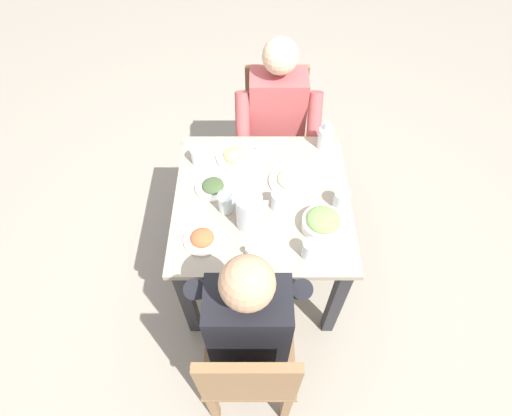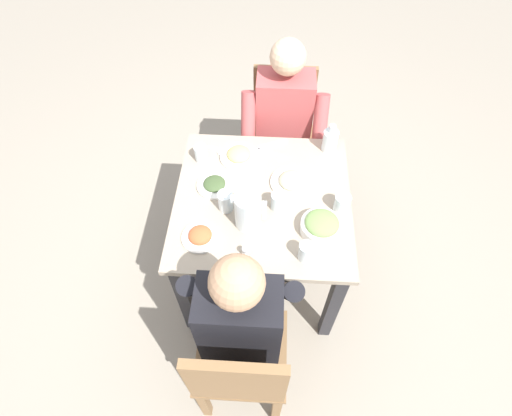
{
  "view_description": "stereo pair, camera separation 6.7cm",
  "coord_description": "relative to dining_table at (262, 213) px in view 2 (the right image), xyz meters",
  "views": [
    {
      "loc": [
        -0.03,
        -1.22,
        2.28
      ],
      "look_at": [
        -0.03,
        -0.05,
        0.71
      ],
      "focal_mm": 28.26,
      "sensor_mm": 36.0,
      "label": 1
    },
    {
      "loc": [
        0.04,
        -1.21,
        2.28
      ],
      "look_at": [
        -0.03,
        -0.05,
        0.71
      ],
      "focal_mm": 28.26,
      "sensor_mm": 36.0,
      "label": 2
    }
  ],
  "objects": [
    {
      "name": "water_glass_far_right",
      "position": [
        0.2,
        -0.32,
        0.17
      ],
      "size": [
        0.06,
        0.06,
        0.1
      ],
      "primitive_type": "cylinder",
      "color": "silver",
      "rests_on": "dining_table"
    },
    {
      "name": "knife_far",
      "position": [
        -0.22,
        0.31,
        0.13
      ],
      "size": [
        0.18,
        0.06,
        0.01
      ],
      "primitive_type": "cube",
      "rotation": [
        0.0,
        0.0,
        -0.23
      ],
      "color": "silver",
      "rests_on": "dining_table"
    },
    {
      "name": "fork_near",
      "position": [
        -0.18,
        0.32,
        0.13
      ],
      "size": [
        0.17,
        0.09,
        0.01
      ],
      "primitive_type": "cube",
      "rotation": [
        0.0,
        0.0,
        0.39
      ],
      "color": "silver",
      "rests_on": "dining_table"
    },
    {
      "name": "water_pitcher",
      "position": [
        -0.06,
        -0.15,
        0.22
      ],
      "size": [
        0.16,
        0.12,
        0.19
      ],
      "color": "silver",
      "rests_on": "dining_table"
    },
    {
      "name": "plate_beans",
      "position": [
        0.14,
        0.1,
        0.14
      ],
      "size": [
        0.22,
        0.22,
        0.05
      ],
      "color": "white",
      "rests_on": "dining_table"
    },
    {
      "name": "water_glass_far_left",
      "position": [
        -0.17,
        -0.07,
        0.18
      ],
      "size": [
        0.07,
        0.07,
        0.11
      ],
      "primitive_type": "cylinder",
      "color": "silver",
      "rests_on": "dining_table"
    },
    {
      "name": "chair_far",
      "position": [
        0.09,
        0.75,
        -0.09
      ],
      "size": [
        0.4,
        0.4,
        0.89
      ],
      "color": "olive",
      "rests_on": "ground_plane"
    },
    {
      "name": "plate_dolmas",
      "position": [
        -0.24,
        0.06,
        0.14
      ],
      "size": [
        0.18,
        0.18,
        0.04
      ],
      "color": "white",
      "rests_on": "dining_table"
    },
    {
      "name": "plate_rice_curry",
      "position": [
        -0.27,
        -0.25,
        0.14
      ],
      "size": [
        0.17,
        0.17,
        0.05
      ],
      "color": "white",
      "rests_on": "dining_table"
    },
    {
      "name": "water_glass_near_left",
      "position": [
        0.07,
        -0.05,
        0.17
      ],
      "size": [
        0.07,
        0.07,
        0.1
      ],
      "primitive_type": "cylinder",
      "color": "silver",
      "rests_on": "dining_table"
    },
    {
      "name": "chair_near",
      "position": [
        -0.06,
        -0.75,
        -0.09
      ],
      "size": [
        0.4,
        0.4,
        0.89
      ],
      "color": "olive",
      "rests_on": "ground_plane"
    },
    {
      "name": "water_glass_center",
      "position": [
        0.38,
        -0.04,
        0.17
      ],
      "size": [
        0.08,
        0.08,
        0.09
      ],
      "primitive_type": "cylinder",
      "color": "silver",
      "rests_on": "dining_table"
    },
    {
      "name": "knife_near",
      "position": [
        0.02,
        0.3,
        0.13
      ],
      "size": [
        0.18,
        0.08,
        0.01
      ],
      "primitive_type": "cube",
      "rotation": [
        0.0,
        0.0,
        -0.33
      ],
      "color": "silver",
      "rests_on": "dining_table"
    },
    {
      "name": "salad_bowl",
      "position": [
        0.27,
        -0.18,
        0.17
      ],
      "size": [
        0.19,
        0.19,
        0.09
      ],
      "color": "white",
      "rests_on": "dining_table"
    },
    {
      "name": "diner_far",
      "position": [
        0.09,
        0.54,
        0.05
      ],
      "size": [
        0.48,
        0.53,
        1.18
      ],
      "color": "#B24C4C",
      "rests_on": "ground_plane"
    },
    {
      "name": "ground_plane",
      "position": [
        0.0,
        0.0,
        -0.6
      ],
      "size": [
        8.0,
        8.0,
        0.0
      ],
      "primitive_type": "plane",
      "color": "gray"
    },
    {
      "name": "oil_carafe",
      "position": [
        0.34,
        0.36,
        0.18
      ],
      "size": [
        0.08,
        0.08,
        0.16
      ],
      "color": "silver",
      "rests_on": "dining_table"
    },
    {
      "name": "salt_shaker",
      "position": [
        -0.06,
        -0.32,
        0.15
      ],
      "size": [
        0.03,
        0.03,
        0.05
      ],
      "color": "white",
      "rests_on": "dining_table"
    },
    {
      "name": "fork_far",
      "position": [
        0.04,
        0.37,
        0.13
      ],
      "size": [
        0.17,
        0.09,
        0.01
      ],
      "primitive_type": "cube",
      "rotation": [
        0.0,
        0.0,
        0.4
      ],
      "color": "silver",
      "rests_on": "dining_table"
    },
    {
      "name": "plate_fries",
      "position": [
        -0.14,
        0.27,
        0.15
      ],
      "size": [
        0.2,
        0.2,
        0.05
      ],
      "color": "white",
      "rests_on": "dining_table"
    },
    {
      "name": "diner_near",
      "position": [
        -0.06,
        -0.54,
        0.05
      ],
      "size": [
        0.48,
        0.53,
        1.18
      ],
      "color": "black",
      "rests_on": "ground_plane"
    },
    {
      "name": "water_glass_near_right",
      "position": [
        -0.33,
        0.24,
        0.17
      ],
      "size": [
        0.07,
        0.07,
        0.09
      ],
      "primitive_type": "cylinder",
      "color": "silver",
      "rests_on": "dining_table"
    },
    {
      "name": "dining_table",
      "position": [
        0.0,
        0.0,
        0.0
      ],
      "size": [
        0.86,
        0.86,
        0.72
      ],
      "color": "gray",
      "rests_on": "ground_plane"
    }
  ]
}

